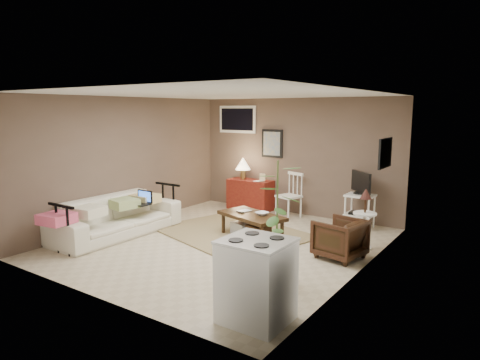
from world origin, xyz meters
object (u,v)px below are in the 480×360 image
Objects in this scene: tv_stand at (360,199)px; side_table at (365,212)px; coffee_table at (251,224)px; potted_plant at (277,218)px; armchair at (340,237)px; sofa at (117,210)px; stove at (256,280)px; red_console at (250,192)px; spindle_chair at (289,196)px.

tv_stand is 1.10× the size of side_table.
coffee_table is 0.82× the size of potted_plant.
armchair is (-0.16, -0.62, -0.27)m from side_table.
sofa is 3.83m from stove.
stove reaches higher than coffee_table.
red_console is at bearing -15.50° from sofa.
stove is (0.31, -4.04, -0.12)m from tv_stand.
red_console is at bearing 173.88° from spindle_chair.
tv_stand is at bearing 89.67° from potted_plant.
stove is at bearing -92.96° from side_table.
spindle_chair is at bearing 113.54° from stove.
red_console is 1.08× the size of tv_stand.
tv_stand is (1.46, -0.02, 0.13)m from spindle_chair.
red_console reaches higher than side_table.
red_console is (0.82, 2.95, -0.06)m from sofa.
stove is (-0.15, -2.92, -0.16)m from side_table.
side_table is (1.76, 0.52, 0.35)m from coffee_table.
tv_stand is 1.63× the size of armchair.
side_table is (1.92, -1.14, 0.17)m from spindle_chair.
spindle_chair is 1.03× the size of stove.
side_table is at bearing 16.53° from coffee_table.
potted_plant is (2.48, -3.18, 0.45)m from red_console.
red_console is at bearing 123.90° from stove.
coffee_table is 2.34m from sofa.
coffee_table is 2.90m from stove.
sofa reaches higher than armchair.
coffee_table is 1.23× the size of tv_stand.
red_console is 0.72× the size of potted_plant.
coffee_table is at bearing -163.47° from side_table.
tv_stand is (3.32, 2.82, 0.11)m from sofa.
potted_plant is at bearing -47.59° from coffee_table.
armchair is at bearing -44.95° from spindle_chair.
spindle_chair is 2.50m from armchair.
red_console is 1.25× the size of spindle_chair.
spindle_chair is 0.57× the size of potted_plant.
side_table is at bearing 176.70° from armchair.
stove is (1.77, -4.07, 0.01)m from spindle_chair.
armchair is (1.77, -1.76, -0.10)m from spindle_chair.
stove is (1.61, -2.40, 0.19)m from coffee_table.
side_table is 0.70m from armchair.
side_table reaches higher than stove.
spindle_chair is at bearing 95.48° from coffee_table.
sofa is 4.35m from tv_stand.
coffee_table is at bearing -59.72° from sofa.
tv_stand is at bearing -0.97° from spindle_chair.
coffee_table is 1.61m from armchair.
spindle_chair is at bearing 179.03° from tv_stand.
sofa is 2.18× the size of tv_stand.
side_table is (3.78, 1.70, 0.15)m from sofa.
coffee_table is 2.12m from tv_stand.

